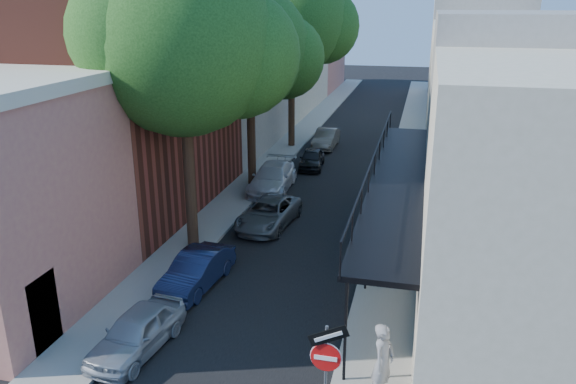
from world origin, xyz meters
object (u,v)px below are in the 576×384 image
Objects in this scene: oak_near at (196,45)px; parked_car_a at (137,332)px; parked_car_c at (269,213)px; parked_car_e at (312,159)px; pedestrian at (383,362)px; oak_far at (299,20)px; oak_mid at (258,51)px; parked_car_d at (273,178)px; parked_car_b at (196,271)px; parked_car_f at (326,138)px; sign_post at (326,362)px.

oak_near reaches higher than parked_car_a.
parked_car_c reaches higher than parked_car_e.
oak_far is at bearing 38.50° from pedestrian.
oak_far reaches higher than oak_mid.
oak_near reaches higher than pedestrian.
pedestrian is at bearing 2.06° from parked_car_a.
parked_car_e is (1.90, -4.94, -7.69)m from oak_far.
parked_car_a is (0.80, -24.21, -7.66)m from oak_far.
oak_near is 2.40× the size of parked_car_d.
parked_car_b is at bearing -90.81° from parked_car_d.
parked_car_d is at bearing -108.99° from parked_car_e.
parked_car_f is at bearing 78.05° from oak_mid.
oak_mid is 6.44m from parked_car_d.
parked_car_f is (-0.03, 5.03, 0.06)m from parked_car_e.
sign_post is 0.63× the size of parked_car_d.
parked_car_f is at bearing 85.34° from parked_car_e.
oak_mid is (-0.05, 7.97, -0.82)m from oak_near.
pedestrian reaches higher than parked_car_a.
sign_post is 1.47× the size of pedestrian.
oak_far reaches higher than parked_car_c.
parked_car_b is at bearing 94.06° from parked_car_a.
parked_car_e is 20.62m from pedestrian.
oak_near is 17.01m from oak_far.
oak_mid is at bearing 90.37° from oak_near.
parked_car_a is at bearing -98.32° from parked_car_e.
parked_car_f is (1.07, 24.30, 0.03)m from parked_car_a.
pedestrian is at bearing -76.18° from parked_car_f.
oak_near is 1.12× the size of oak_mid.
oak_mid reaches higher than pedestrian.
oak_mid is 16.51m from parked_car_a.
oak_mid is 11.33m from parked_car_f.
parked_car_e is at bearing 95.73° from parked_car_c.
sign_post is 0.26× the size of oak_near.
parked_car_d is 9.72m from parked_car_f.
oak_mid is at bearing -101.24° from parked_car_f.
parked_car_b is 6.02m from parked_car_c.
sign_post is 0.90× the size of parked_car_e.
pedestrian is (5.78, -24.83, 0.51)m from parked_car_f.
parked_car_f reaches higher than parked_car_e.
parked_car_e is (0.02, 9.40, -0.02)m from parked_car_c.
parked_car_d reaches higher than parked_car_f.
parked_car_a is 24.32m from parked_car_f.
parked_car_b is 8.05m from pedestrian.
oak_far is 5.86× the size of pedestrian.
parked_car_a is at bearing -86.75° from oak_mid.
oak_far is 16.37m from parked_car_c.
pedestrian reaches higher than parked_car_d.
parked_car_c is at bearing -82.54° from oak_far.
pedestrian is at bearing 53.89° from sign_post.
oak_far is 26.86m from pedestrian.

